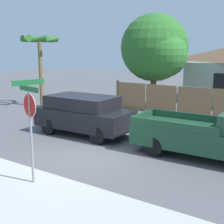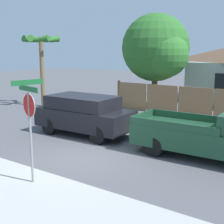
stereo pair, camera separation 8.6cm
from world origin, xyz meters
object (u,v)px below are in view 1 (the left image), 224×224
oak_tree (156,49)px  red_suv (84,114)px  palm_tree (40,46)px  orange_pickup (212,136)px  stop_sign (30,114)px

oak_tree → red_suv: bearing=-86.8°
palm_tree → red_suv: size_ratio=1.06×
orange_pickup → red_suv: bearing=178.8°
red_suv → stop_sign: stop_sign is taller
orange_pickup → oak_tree: bearing=126.1°
palm_tree → orange_pickup: (12.87, -4.04, -3.23)m
oak_tree → orange_pickup: 10.85m
palm_tree → red_suv: bearing=-30.0°
oak_tree → palm_tree: (-6.54, -4.24, 0.21)m
oak_tree → stop_sign: size_ratio=2.05×
orange_pickup → stop_sign: size_ratio=1.71×
palm_tree → stop_sign: (9.12, -9.04, -2.00)m
oak_tree → stop_sign: bearing=-79.0°
palm_tree → red_suv: (7.00, -4.05, -3.11)m
stop_sign → orange_pickup: bearing=66.7°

